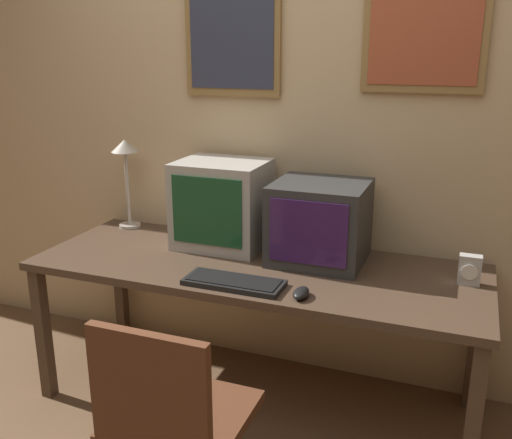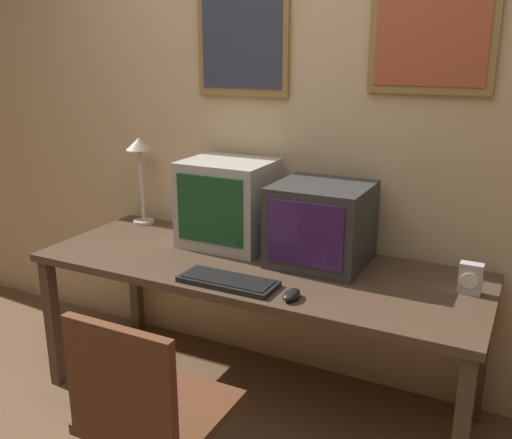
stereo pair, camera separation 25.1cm
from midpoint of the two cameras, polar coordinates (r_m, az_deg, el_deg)
The scene contains 8 objects.
wall_back at distance 2.82m, azimuth 0.60°, elevation 9.88°, with size 8.00×0.08×2.60m.
desk at distance 2.61m, azimuth -2.77°, elevation -5.85°, with size 2.03×0.75×0.71m.
monitor_left at distance 2.78m, azimuth -5.98°, elevation 1.52°, with size 0.42×0.36×0.42m.
monitor_right at distance 2.57m, azimuth 3.62°, elevation -0.30°, with size 0.41×0.39×0.36m.
keyboard_main at distance 2.36m, azimuth -5.19°, elevation -6.34°, with size 0.41×0.16×0.03m.
mouse_near_keyboard at distance 2.24m, azimuth 1.31°, elevation -7.43°, with size 0.06×0.11×0.04m.
desk_clock at distance 2.46m, azimuth 17.88°, elevation -4.89°, with size 0.09×0.05×0.13m.
desk_lamp at distance 3.13m, azimuth -15.19°, elevation 5.72°, with size 0.14×0.14×0.48m.
Camera 1 is at (0.86, -1.21, 1.65)m, focal length 40.00 mm.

